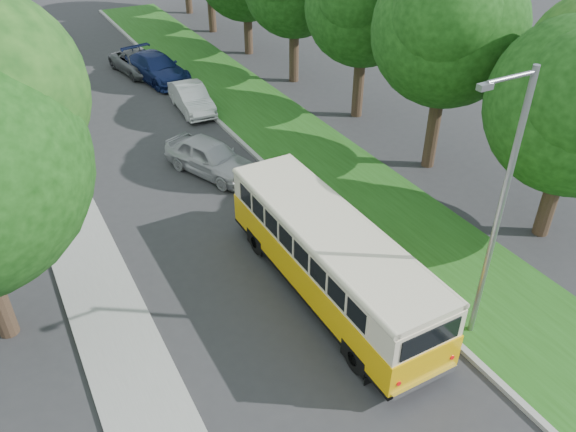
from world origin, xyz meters
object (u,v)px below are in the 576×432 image
car_grey (137,63)px  car_blue (157,68)px  lamppost_far (20,61)px  vintage_bus (329,259)px  car_white (192,98)px  car_silver (211,157)px  lamppost_near (498,208)px

car_grey → car_blue: bearing=-80.9°
lamppost_far → car_grey: lamppost_far is taller
vintage_bus → car_white: 15.84m
vintage_bus → lamppost_far: bearing=112.5°
lamppost_far → car_silver: (6.02, -6.01, -3.35)m
car_white → car_silver: bearing=-100.9°
lamppost_far → car_blue: size_ratio=1.41×
lamppost_far → car_grey: (6.86, 7.88, -3.49)m
car_silver → car_grey: size_ratio=0.99×
vintage_bus → car_grey: size_ratio=2.03×
lamppost_near → vintage_bus: 5.29m
lamppost_far → car_grey: size_ratio=1.67×
lamppost_near → lamppost_far: bearing=115.7°
vintage_bus → car_silver: 9.05m
car_blue → lamppost_near: bearing=-98.3°
car_white → car_grey: (-0.84, 7.16, -0.06)m
car_silver → lamppost_far: bearing=113.2°
lamppost_far → vintage_bus: size_ratio=0.82×
lamppost_near → car_blue: 24.80m
car_white → car_grey: car_white is taller
lamppost_far → car_grey: bearing=48.9°
lamppost_near → car_blue: (-1.40, 24.50, -3.60)m
car_white → car_blue: (-0.19, 5.28, 0.09)m
lamppost_near → car_blue: lamppost_near is taller
lamppost_far → car_white: (7.70, 0.72, -3.43)m
vintage_bus → car_silver: bearing=91.5°
car_blue → car_white: bearing=-99.5°
lamppost_near → car_grey: (-2.04, 26.38, -3.74)m
lamppost_far → car_blue: (7.51, 6.00, -3.34)m
vintage_bus → car_silver: (-0.25, 9.03, -0.60)m
lamppost_near → car_silver: (-2.88, 12.49, -3.61)m
car_silver → car_grey: car_silver is taller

